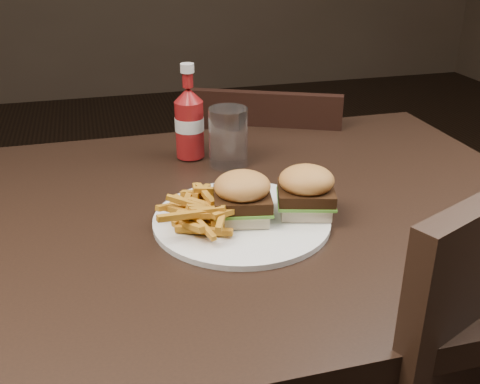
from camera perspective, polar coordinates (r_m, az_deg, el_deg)
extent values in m
cube|color=black|center=(0.94, -3.18, -2.90)|extent=(1.20, 0.80, 0.04)
cube|color=black|center=(1.62, 3.12, -2.11)|extent=(0.49, 0.49, 0.04)
cylinder|color=white|center=(0.89, 0.17, -2.88)|extent=(0.28, 0.28, 0.01)
cube|color=#F6E1B9|center=(0.88, 0.24, -2.12)|extent=(0.09, 0.09, 0.02)
cube|color=beige|center=(0.90, 6.63, -1.45)|extent=(0.10, 0.09, 0.02)
cylinder|color=maroon|center=(1.13, -5.14, 6.36)|extent=(0.06, 0.06, 0.11)
cylinder|color=white|center=(1.09, -1.20, 5.50)|extent=(0.08, 0.08, 0.12)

